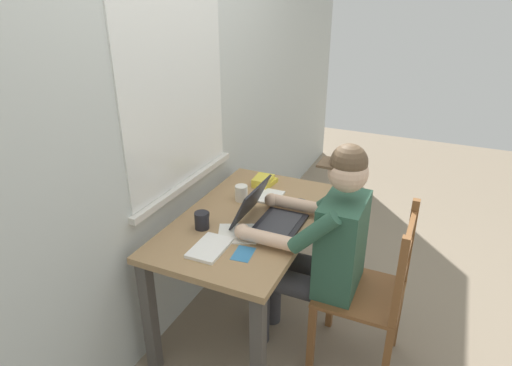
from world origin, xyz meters
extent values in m
plane|color=gray|center=(0.00, 0.00, 0.00)|extent=(8.00, 8.00, 0.00)
cube|color=beige|center=(0.00, 0.43, 1.30)|extent=(6.00, 0.04, 2.60)
cube|color=silver|center=(0.00, 0.41, 1.39)|extent=(0.93, 0.01, 1.04)
cube|color=beige|center=(0.00, 0.40, 0.85)|extent=(0.99, 0.06, 0.04)
cube|color=#9E7A51|center=(0.00, 0.00, 0.70)|extent=(1.20, 0.71, 0.03)
cube|color=#4C4742|center=(-0.55, -0.30, 0.34)|extent=(0.06, 0.06, 0.69)
cube|color=#4C4742|center=(0.55, -0.30, 0.34)|extent=(0.06, 0.06, 0.69)
cube|color=#4C4742|center=(-0.55, 0.30, 0.34)|extent=(0.06, 0.06, 0.69)
cube|color=#4C4742|center=(0.55, 0.30, 0.34)|extent=(0.06, 0.06, 0.69)
cube|color=#2D5642|center=(-0.04, -0.53, 0.71)|extent=(0.34, 0.20, 0.50)
sphere|color=#DBB293|center=(-0.04, -0.53, 1.10)|extent=(0.19, 0.19, 0.19)
sphere|color=brown|center=(-0.04, -0.53, 1.15)|extent=(0.17, 0.17, 0.17)
cube|color=brown|center=(-0.04, -0.45, 1.13)|extent=(0.13, 0.10, 0.01)
cylinder|color=#38383D|center=(-0.13, -0.33, 0.46)|extent=(0.13, 0.40, 0.13)
cylinder|color=#38383D|center=(0.05, -0.33, 0.46)|extent=(0.13, 0.40, 0.13)
cylinder|color=#38383D|center=(-0.13, -0.13, 0.23)|extent=(0.10, 0.10, 0.46)
cylinder|color=#38383D|center=(0.05, -0.13, 0.23)|extent=(0.10, 0.10, 0.46)
cylinder|color=#2D5642|center=(-0.24, -0.44, 0.86)|extent=(0.10, 0.25, 0.25)
cylinder|color=#DBB293|center=(-0.24, -0.21, 0.77)|extent=(0.07, 0.28, 0.07)
sphere|color=#DBB293|center=(-0.23, -0.07, 0.77)|extent=(0.08, 0.08, 0.08)
cylinder|color=#2D5642|center=(0.16, -0.44, 0.86)|extent=(0.10, 0.25, 0.25)
cylinder|color=#DBB293|center=(0.16, -0.21, 0.77)|extent=(0.07, 0.28, 0.07)
sphere|color=#DBB293|center=(0.15, -0.07, 0.77)|extent=(0.08, 0.08, 0.08)
cube|color=brown|center=(-0.04, -0.65, 0.45)|extent=(0.42, 0.42, 0.02)
cube|color=brown|center=(0.15, -0.46, 0.22)|extent=(0.04, 0.04, 0.44)
cube|color=brown|center=(-0.23, -0.46, 0.22)|extent=(0.04, 0.04, 0.44)
cube|color=brown|center=(0.15, -0.84, 0.22)|extent=(0.04, 0.04, 0.44)
cube|color=brown|center=(-0.23, -0.84, 0.22)|extent=(0.04, 0.04, 0.44)
cube|color=brown|center=(0.15, -0.84, 0.70)|extent=(0.04, 0.04, 0.48)
cube|color=brown|center=(-0.23, -0.84, 0.70)|extent=(0.04, 0.04, 0.48)
cube|color=brown|center=(-0.04, -0.84, 0.58)|extent=(0.36, 0.02, 0.04)
cube|color=brown|center=(-0.04, -0.84, 0.72)|extent=(0.36, 0.02, 0.04)
cube|color=brown|center=(-0.04, -0.84, 0.86)|extent=(0.36, 0.02, 0.04)
cube|color=#232328|center=(-0.03, -0.19, 0.73)|extent=(0.33, 0.23, 0.02)
cube|color=#38383D|center=(-0.03, -0.19, 0.74)|extent=(0.29, 0.17, 0.00)
cube|color=#232328|center=(-0.03, -0.03, 0.84)|extent=(0.33, 0.10, 0.20)
cube|color=#4C515B|center=(-0.03, -0.03, 0.84)|extent=(0.29, 0.08, 0.17)
ellipsoid|color=#232328|center=(0.26, -0.21, 0.74)|extent=(0.06, 0.10, 0.03)
cylinder|color=silver|center=(0.16, 0.13, 0.77)|extent=(0.08, 0.08, 0.09)
torus|color=silver|center=(0.21, 0.13, 0.77)|extent=(0.05, 0.01, 0.05)
cylinder|color=black|center=(-0.21, 0.17, 0.77)|extent=(0.08, 0.08, 0.09)
torus|color=black|center=(-0.16, 0.17, 0.77)|extent=(0.05, 0.01, 0.05)
cube|color=gold|center=(0.42, 0.08, 0.74)|extent=(0.18, 0.12, 0.03)
cube|color=gold|center=(0.42, 0.09, 0.76)|extent=(0.15, 0.12, 0.02)
cube|color=white|center=(0.27, 0.01, 0.73)|extent=(0.19, 0.17, 0.01)
cube|color=white|center=(-0.37, 0.03, 0.73)|extent=(0.23, 0.15, 0.02)
cube|color=silver|center=(-0.19, -0.03, 0.73)|extent=(0.26, 0.26, 0.01)
cube|color=teal|center=(-0.34, -0.13, 0.72)|extent=(0.14, 0.10, 0.00)
camera|label=1|loc=(-1.93, -0.92, 1.91)|focal=30.94mm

